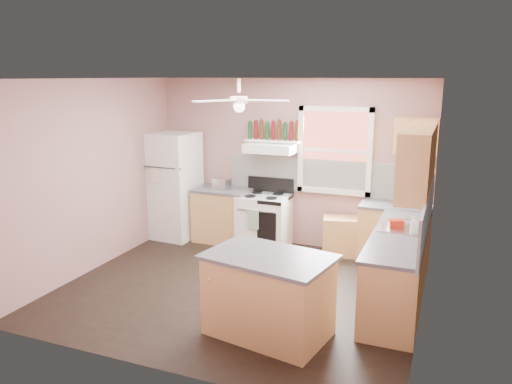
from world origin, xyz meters
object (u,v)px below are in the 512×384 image
at_px(refrigerator, 173,186).
at_px(stove, 264,221).
at_px(island, 268,297).
at_px(toaster, 222,184).
at_px(cart, 341,237).

distance_m(refrigerator, stove, 1.71).
bearing_deg(refrigerator, island, -39.88).
distance_m(refrigerator, island, 3.75).
relative_size(toaster, island, 0.23).
bearing_deg(island, stove, 122.32).
bearing_deg(refrigerator, cart, 6.77).
height_order(refrigerator, toaster, refrigerator).
bearing_deg(stove, toaster, 178.62).
height_order(stove, cart, stove).
bearing_deg(stove, refrigerator, -179.22).
relative_size(refrigerator, stove, 2.10).
bearing_deg(island, refrigerator, 146.83).
bearing_deg(cart, toaster, 170.05).
bearing_deg(refrigerator, stove, 5.81).
bearing_deg(toaster, stove, 12.78).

